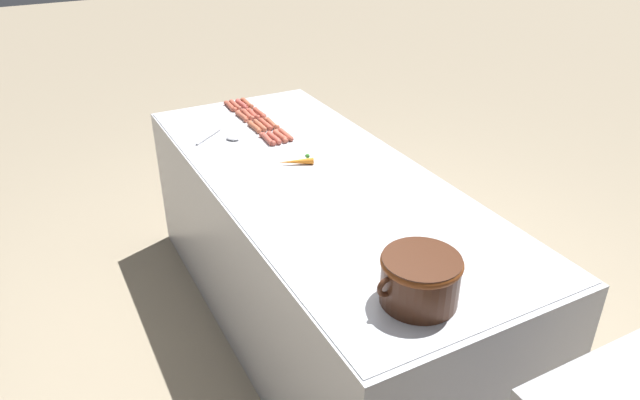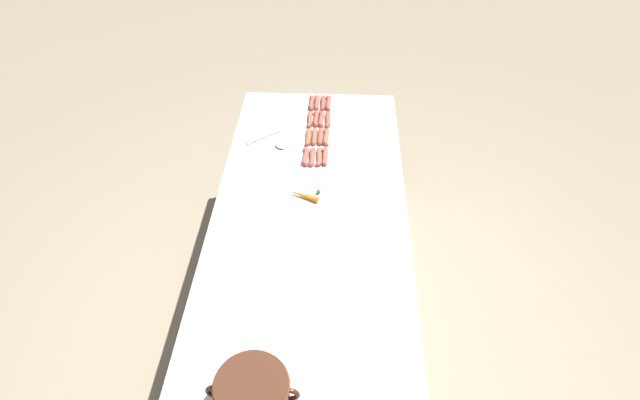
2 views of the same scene
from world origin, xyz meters
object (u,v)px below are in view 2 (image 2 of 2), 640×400
object	(u,v)px
serving_spoon	(275,143)
carrot	(304,195)
hot_dog_7	(319,157)
hot_dog_11	(312,157)
hot_dog_4	(323,103)
hot_dog_12	(312,103)
hot_dog_6	(320,137)
hot_dog_9	(316,119)
hot_dog_2	(326,137)
hot_dog_8	(317,102)
hot_dog_3	(325,156)
bean_pot	(253,394)
hot_dog_0	(328,103)
hot_dog_5	(321,119)
hot_dog_1	(328,120)
hot_dog_14	(308,137)
hot_dog_10	(314,137)
hot_dog_13	(310,119)
hot_dog_15	(306,157)

from	to	relation	value
serving_spoon	carrot	xyz separation A→B (m)	(-0.20, 0.45, 0.01)
hot_dog_7	hot_dog_11	world-z (taller)	same
hot_dog_4	hot_dog_12	xyz separation A→B (m)	(0.07, 0.00, 0.00)
hot_dog_6	hot_dog_9	bearing A→B (deg)	-79.65
hot_dog_2	hot_dog_8	world-z (taller)	same
hot_dog_3	hot_dog_12	size ratio (longest dim) A/B	1.00
hot_dog_11	bean_pot	distance (m)	1.42
hot_dog_6	hot_dog_4	bearing A→B (deg)	-90.25
hot_dog_0	hot_dog_3	size ratio (longest dim) A/B	1.00
hot_dog_3	hot_dog_4	world-z (taller)	same
hot_dog_11	bean_pot	size ratio (longest dim) A/B	0.49
hot_dog_6	hot_dog_9	size ratio (longest dim) A/B	1.00
hot_dog_7	hot_dog_3	bearing A→B (deg)	-167.32
hot_dog_5	hot_dog_8	world-z (taller)	same
hot_dog_11	carrot	xyz separation A→B (m)	(0.03, 0.32, 0.00)
hot_dog_4	hot_dog_7	size ratio (longest dim) A/B	1.00
hot_dog_1	hot_dog_2	xyz separation A→B (m)	(0.00, 0.18, 0.00)
hot_dog_8	hot_dog_9	xyz separation A→B (m)	(-0.00, 0.18, 0.00)
hot_dog_14	serving_spoon	xyz separation A→B (m)	(0.19, 0.05, -0.01)
hot_dog_4	hot_dog_10	xyz separation A→B (m)	(0.04, 0.36, 0.00)
hot_dog_3	serving_spoon	bearing A→B (deg)	-22.18
hot_dog_2	bean_pot	distance (m)	1.62
hot_dog_0	hot_dog_8	bearing A→B (deg)	-1.55
hot_dog_6	hot_dog_7	size ratio (longest dim) A/B	1.00
hot_dog_0	hot_dog_14	size ratio (longest dim) A/B	1.00
hot_dog_5	hot_dog_7	xyz separation A→B (m)	(-0.01, 0.37, 0.00)
hot_dog_0	serving_spoon	world-z (taller)	hot_dog_0
hot_dog_3	hot_dog_13	xyz separation A→B (m)	(0.10, -0.36, 0.00)
hot_dog_7	hot_dog_12	xyz separation A→B (m)	(0.07, -0.55, 0.00)
hot_dog_10	carrot	world-z (taller)	carrot
hot_dog_1	hot_dog_6	xyz separation A→B (m)	(0.04, 0.18, 0.00)
hot_dog_1	bean_pot	bearing A→B (deg)	83.67
hot_dog_0	hot_dog_6	xyz separation A→B (m)	(0.04, 0.36, 0.00)
hot_dog_6	hot_dog_12	world-z (taller)	same
hot_dog_5	hot_dog_6	world-z (taller)	same
hot_dog_3	hot_dog_8	xyz separation A→B (m)	(0.07, -0.55, 0.00)
hot_dog_8	hot_dog_5	bearing A→B (deg)	100.71
hot_dog_2	hot_dog_13	size ratio (longest dim) A/B	1.00
hot_dog_10	bean_pot	distance (m)	1.61
hot_dog_9	hot_dog_12	bearing A→B (deg)	-78.08
hot_dog_8	hot_dog_9	bearing A→B (deg)	91.21
hot_dog_0	hot_dog_11	distance (m)	0.56
hot_dog_13	carrot	bearing A→B (deg)	90.55
hot_dog_2	carrot	size ratio (longest dim) A/B	0.90
hot_dog_7	hot_dog_0	bearing A→B (deg)	-93.39
hot_dog_9	carrot	bearing A→B (deg)	87.64
hot_dog_5	hot_dog_13	xyz separation A→B (m)	(0.07, 0.00, 0.00)
hot_dog_13	hot_dog_15	world-z (taller)	same
hot_dog_1	serving_spoon	size ratio (longest dim) A/B	0.67
hot_dog_8	bean_pot	xyz separation A→B (m)	(0.12, 1.97, 0.08)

